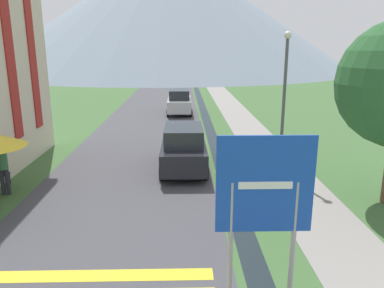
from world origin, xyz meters
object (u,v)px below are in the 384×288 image
(road_sign, at_px, (264,198))
(parked_car_far, at_px, (179,102))
(parked_car_near, at_px, (184,148))
(person_standing_terrace, at_px, (3,165))
(cafe_chair_far_right, at_px, (1,173))
(streetlamp, at_px, (284,92))

(road_sign, distance_m, parked_car_far, 21.28)
(parked_car_near, relative_size, person_standing_terrace, 2.41)
(parked_car_far, bearing_deg, cafe_chair_far_right, -112.77)
(cafe_chair_far_right, relative_size, streetlamp, 0.16)
(road_sign, xyz_separation_m, parked_car_far, (-1.75, 21.17, -1.25))
(cafe_chair_far_right, xyz_separation_m, streetlamp, (10.32, 1.30, 2.68))
(parked_car_far, relative_size, cafe_chair_far_right, 4.77)
(parked_car_near, distance_m, cafe_chair_far_right, 6.77)
(road_sign, bearing_deg, person_standing_terrace, 143.21)
(road_sign, height_order, parked_car_near, road_sign)
(parked_car_near, height_order, person_standing_terrace, parked_car_near)
(parked_car_far, height_order, streetlamp, streetlamp)
(cafe_chair_far_right, bearing_deg, parked_car_near, -3.26)
(parked_car_near, bearing_deg, cafe_chair_far_right, -164.00)
(road_sign, bearing_deg, parked_car_near, 100.22)
(cafe_chair_far_right, bearing_deg, person_standing_terrace, -76.34)
(streetlamp, bearing_deg, parked_car_near, 171.55)
(road_sign, distance_m, cafe_chair_far_right, 10.32)
(person_standing_terrace, relative_size, streetlamp, 0.33)
(road_sign, height_order, person_standing_terrace, road_sign)
(road_sign, bearing_deg, parked_car_far, 94.73)
(person_standing_terrace, bearing_deg, parked_car_near, 23.08)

